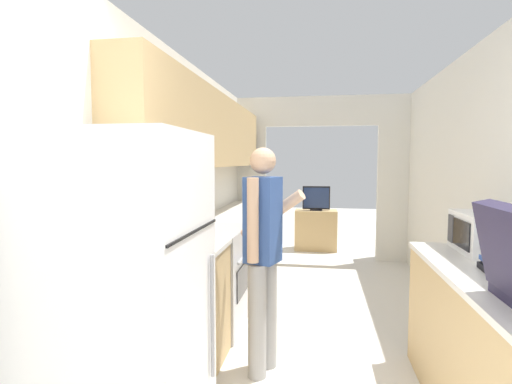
{
  "coord_description": "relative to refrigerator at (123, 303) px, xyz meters",
  "views": [
    {
      "loc": [
        0.01,
        -1.06,
        1.51
      ],
      "look_at": [
        -0.66,
        3.05,
        1.19
      ],
      "focal_mm": 28.0,
      "sensor_mm": 36.0,
      "label": 1
    }
  ],
  "objects": [
    {
      "name": "counter_left",
      "position": [
        -0.07,
        2.5,
        -0.38
      ],
      "size": [
        0.62,
        3.95,
        0.9
      ],
      "color": "tan",
      "rests_on": "ground_plane"
    },
    {
      "name": "person",
      "position": [
        0.54,
        0.99,
        0.03
      ],
      "size": [
        0.51,
        0.45,
        1.61
      ],
      "rotation": [
        0.0,
        0.0,
        1.24
      ],
      "color": "#9E9E9E",
      "rests_on": "ground_plane"
    },
    {
      "name": "wall_right",
      "position": [
        2.25,
        1.26,
        0.42
      ],
      "size": [
        0.06,
        7.52,
        2.5
      ],
      "color": "silver",
      "rests_on": "ground_plane"
    },
    {
      "name": "counter_right",
      "position": [
        1.92,
        0.47,
        -0.38
      ],
      "size": [
        0.62,
        1.87,
        0.9
      ],
      "color": "tan",
      "rests_on": "ground_plane"
    },
    {
      "name": "book_stack",
      "position": [
        1.93,
        0.55,
        0.11
      ],
      "size": [
        0.22,
        0.3,
        0.08
      ],
      "color": "black",
      "rests_on": "counter_right"
    },
    {
      "name": "microwave",
      "position": [
        2.03,
        1.09,
        0.21
      ],
      "size": [
        0.34,
        0.5,
        0.27
      ],
      "color": "white",
      "rests_on": "counter_right"
    },
    {
      "name": "range_oven",
      "position": [
        -0.06,
        1.71,
        -0.37
      ],
      "size": [
        0.66,
        0.79,
        1.04
      ],
      "color": "#B7B7BC",
      "rests_on": "ground_plane"
    },
    {
      "name": "wall_left",
      "position": [
        -0.31,
        1.75,
        0.69
      ],
      "size": [
        0.38,
        7.52,
        2.5
      ],
      "color": "silver",
      "rests_on": "ground_plane"
    },
    {
      "name": "tv_cabinet",
      "position": [
        0.86,
        5.09,
        -0.48
      ],
      "size": [
        0.71,
        0.42,
        0.68
      ],
      "color": "tan",
      "rests_on": "ground_plane"
    },
    {
      "name": "wall_far_with_doorway",
      "position": [
        0.93,
        4.45,
        0.62
      ],
      "size": [
        2.99,
        0.06,
        2.5
      ],
      "color": "silver",
      "rests_on": "ground_plane"
    },
    {
      "name": "television",
      "position": [
        0.86,
        5.05,
        0.06
      ],
      "size": [
        0.46,
        0.16,
        0.41
      ],
      "color": "black",
      "rests_on": "tv_cabinet"
    },
    {
      "name": "refrigerator",
      "position": [
        0.0,
        0.0,
        0.0
      ],
      "size": [
        0.76,
        0.73,
        1.65
      ],
      "color": "white",
      "rests_on": "ground_plane"
    }
  ]
}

